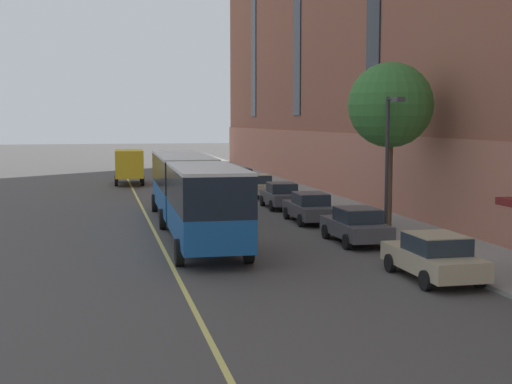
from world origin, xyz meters
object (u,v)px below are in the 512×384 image
at_px(city_bus, 191,189).
at_px(street_lamp, 389,150).
at_px(parked_car_darkgray_7, 310,207).
at_px(parked_car_champagne_3, 434,257).
at_px(fire_hydrant, 250,178).
at_px(parked_car_black_6, 240,178).
at_px(street_tree_mid_block, 390,105).
at_px(parked_car_silver_1, 220,170).
at_px(parked_car_darkgray_5, 356,225).
at_px(parked_car_champagne_4, 257,185).
at_px(parked_car_darkgray_0, 281,195).
at_px(box_truck, 129,165).

height_order(city_bus, street_lamp, street_lamp).
bearing_deg(street_lamp, parked_car_darkgray_7, 107.23).
xyz_separation_m(parked_car_champagne_3, fire_hydrant, (1.57, 36.33, -0.29)).
relative_size(parked_car_black_6, street_lamp, 0.78).
bearing_deg(city_bus, street_lamp, -27.02).
distance_m(parked_car_black_6, parked_car_darkgray_7, 18.85).
distance_m(street_tree_mid_block, street_lamp, 3.24).
distance_m(city_bus, street_tree_mid_block, 10.15).
distance_m(parked_car_silver_1, parked_car_darkgray_5, 34.64).
xyz_separation_m(city_bus, street_tree_mid_block, (9.19, -1.81, 3.92)).
relative_size(parked_car_silver_1, parked_car_black_6, 0.98).
bearing_deg(parked_car_darkgray_5, fire_hydrant, 86.86).
bearing_deg(fire_hydrant, parked_car_black_6, -112.76).
height_order(parked_car_silver_1, parked_car_champagne_4, same).
distance_m(parked_car_darkgray_5, fire_hydrant, 29.20).
relative_size(city_bus, parked_car_champagne_4, 4.49).
xyz_separation_m(parked_car_champagne_3, street_tree_mid_block, (2.68, 10.08, 5.16)).
distance_m(parked_car_darkgray_0, box_truck, 19.82).
bearing_deg(street_tree_mid_block, parked_car_champagne_4, 99.76).
bearing_deg(box_truck, street_tree_mid_block, -68.36).
bearing_deg(parked_car_darkgray_7, parked_car_champagne_4, 89.78).
relative_size(city_bus, parked_car_darkgray_5, 4.40).
relative_size(city_bus, parked_car_darkgray_0, 4.52).
distance_m(parked_car_darkgray_0, street_tree_mid_block, 11.24).
relative_size(parked_car_darkgray_7, fire_hydrant, 6.43).
height_order(parked_car_champagne_4, parked_car_darkgray_7, same).
relative_size(parked_car_darkgray_0, street_lamp, 0.69).
distance_m(city_bus, parked_car_silver_1, 30.63).
relative_size(city_bus, parked_car_silver_1, 4.09).
relative_size(parked_car_champagne_4, parked_car_black_6, 0.89).
bearing_deg(parked_car_champagne_3, street_lamp, 77.77).
distance_m(city_bus, parked_car_darkgray_0, 10.15).
bearing_deg(parked_car_champagne_4, box_truck, 125.56).
relative_size(parked_car_darkgray_0, parked_car_black_6, 0.88).
xyz_separation_m(parked_car_black_6, street_tree_mid_block, (2.74, -22.37, 5.16)).
height_order(parked_car_darkgray_0, parked_car_champagne_3, same).
height_order(parked_car_darkgray_7, street_lamp, street_lamp).
bearing_deg(parked_car_champagne_4, parked_car_darkgray_7, -90.22).
bearing_deg(parked_car_darkgray_7, parked_car_black_6, 89.70).
distance_m(city_bus, street_lamp, 9.38).
bearing_deg(parked_car_darkgray_5, parked_car_champagne_4, 90.23).
xyz_separation_m(parked_car_darkgray_5, parked_car_darkgray_7, (-0.12, 6.43, 0.00)).
bearing_deg(parked_car_champagne_3, parked_car_darkgray_0, 90.30).
xyz_separation_m(parked_car_champagne_3, parked_car_champagne_4, (-0.10, 26.27, -0.00)).
bearing_deg(parked_car_champagne_3, city_bus, 118.66).
bearing_deg(fire_hydrant, parked_car_darkgray_7, -94.34).
distance_m(parked_car_darkgray_7, fire_hydrant, 22.79).
height_order(city_bus, parked_car_darkgray_5, city_bus).
bearing_deg(parked_car_darkgray_7, box_truck, 108.64).
distance_m(parked_car_black_6, street_lamp, 24.99).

